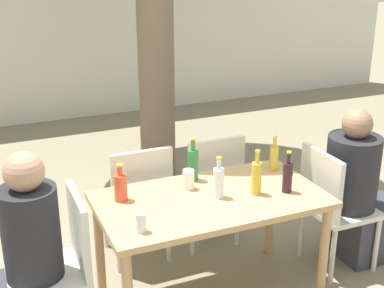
# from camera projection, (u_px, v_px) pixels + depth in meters

# --- Properties ---
(cafe_building_wall) EXTENTS (10.00, 0.08, 2.80)m
(cafe_building_wall) POSITION_uv_depth(u_px,v_px,m) (68.00, 13.00, 6.84)
(cafe_building_wall) COLOR silver
(cafe_building_wall) RESTS_ON ground_plane
(dining_table_front) EXTENTS (1.42, 0.78, 0.74)m
(dining_table_front) POSITION_uv_depth(u_px,v_px,m) (211.00, 210.00, 3.36)
(dining_table_front) COLOR tan
(dining_table_front) RESTS_ON ground_plane
(patio_chair_0) EXTENTS (0.44, 0.44, 0.91)m
(patio_chair_0) POSITION_uv_depth(u_px,v_px,m) (62.00, 261.00, 3.06)
(patio_chair_0) COLOR beige
(patio_chair_0) RESTS_ON ground_plane
(patio_chair_1) EXTENTS (0.44, 0.44, 0.91)m
(patio_chair_1) POSITION_uv_depth(u_px,v_px,m) (332.00, 202.00, 3.76)
(patio_chair_1) COLOR beige
(patio_chair_1) RESTS_ON ground_plane
(patio_chair_2) EXTENTS (0.44, 0.44, 0.91)m
(patio_chair_2) POSITION_uv_depth(u_px,v_px,m) (138.00, 197.00, 3.84)
(patio_chair_2) COLOR beige
(patio_chair_2) RESTS_ON ground_plane
(patio_chair_3) EXTENTS (0.44, 0.44, 0.91)m
(patio_chair_3) POSITION_uv_depth(u_px,v_px,m) (210.00, 184.00, 4.05)
(patio_chair_3) COLOR beige
(patio_chair_3) RESTS_ON ground_plane
(person_seated_0) EXTENTS (0.56, 0.32, 1.21)m
(person_seated_0) POSITION_uv_depth(u_px,v_px,m) (18.00, 266.00, 2.97)
(person_seated_0) COLOR #383842
(person_seated_0) RESTS_ON ground_plane
(person_seated_1) EXTENTS (0.59, 0.37, 1.18)m
(person_seated_1) POSITION_uv_depth(u_px,v_px,m) (359.00, 194.00, 3.84)
(person_seated_1) COLOR #383842
(person_seated_1) RESTS_ON ground_plane
(wine_bottle_0) EXTENTS (0.06, 0.06, 0.28)m
(wine_bottle_0) POSITION_uv_depth(u_px,v_px,m) (288.00, 176.00, 3.37)
(wine_bottle_0) COLOR #331923
(wine_bottle_0) RESTS_ON dining_table_front
(water_bottle_1) EXTENTS (0.07, 0.07, 0.27)m
(water_bottle_1) POSITION_uv_depth(u_px,v_px,m) (219.00, 182.00, 3.30)
(water_bottle_1) COLOR silver
(water_bottle_1) RESTS_ON dining_table_front
(oil_cruet_2) EXTENTS (0.06, 0.06, 0.25)m
(oil_cruet_2) POSITION_uv_depth(u_px,v_px,m) (274.00, 157.00, 3.70)
(oil_cruet_2) COLOR gold
(oil_cruet_2) RESTS_ON dining_table_front
(soda_bottle_3) EXTENTS (0.08, 0.08, 0.24)m
(soda_bottle_3) POSITION_uv_depth(u_px,v_px,m) (121.00, 186.00, 3.26)
(soda_bottle_3) COLOR #DB4C2D
(soda_bottle_3) RESTS_ON dining_table_front
(oil_cruet_4) EXTENTS (0.06, 0.06, 0.29)m
(oil_cruet_4) POSITION_uv_depth(u_px,v_px,m) (257.00, 177.00, 3.34)
(oil_cruet_4) COLOR gold
(oil_cruet_4) RESTS_ON dining_table_front
(green_bottle_5) EXTENTS (0.07, 0.07, 0.30)m
(green_bottle_5) POSITION_uv_depth(u_px,v_px,m) (193.00, 164.00, 3.54)
(green_bottle_5) COLOR #287A38
(green_bottle_5) RESTS_ON dining_table_front
(drinking_glass_0) EXTENTS (0.06, 0.06, 0.11)m
(drinking_glass_0) POSITION_uv_depth(u_px,v_px,m) (141.00, 223.00, 2.91)
(drinking_glass_0) COLOR silver
(drinking_glass_0) RESTS_ON dining_table_front
(drinking_glass_1) EXTENTS (0.08, 0.08, 0.13)m
(drinking_glass_1) POSITION_uv_depth(u_px,v_px,m) (188.00, 179.00, 3.42)
(drinking_glass_1) COLOR white
(drinking_glass_1) RESTS_ON dining_table_front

